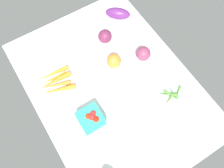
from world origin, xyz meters
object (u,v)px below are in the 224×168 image
red_onion_near_basket (143,54)px  red_onion_center (105,36)px  eggplant (118,13)px  heirloom_tomato_orange (114,61)px  okra_pile (171,94)px  berry_basket (91,118)px  carrot_bunch (55,82)px

red_onion_near_basket → red_onion_center: red_onion_near_basket is taller
red_onion_center → eggplant: bearing=124.4°
eggplant → heirloom_tomato_orange: heirloom_tomato_orange is taller
eggplant → heirloom_tomato_orange: bearing=-84.6°
okra_pile → eggplant: (-55.04, 3.96, 2.45)cm
eggplant → heirloom_tomato_orange: (25.43, -18.61, 0.54)cm
okra_pile → heirloom_tomato_orange: bearing=-153.7°
berry_basket → red_onion_near_basket: bearing=111.5°
okra_pile → heirloom_tomato_orange: size_ratio=1.70×
eggplant → berry_basket: berry_basket is taller
okra_pile → red_onion_center: size_ratio=1.73×
okra_pile → red_onion_near_basket: bearing=178.7°
red_onion_near_basket → red_onion_center: 22.77cm
red_onion_near_basket → berry_basket: bearing=-68.5°
okra_pile → carrot_bunch: (-35.99, -45.45, 0.46)cm
red_onion_near_basket → heirloom_tomato_orange: (-4.36, -15.23, -0.03)cm
red_onion_center → carrot_bunch: red_onion_center is taller
okra_pile → red_onion_center: red_onion_center is taller
red_onion_center → red_onion_near_basket: bearing=29.1°
carrot_bunch → heirloom_tomato_orange: size_ratio=2.44×
okra_pile → carrot_bunch: 57.97cm
red_onion_center → heirloom_tomato_orange: (15.53, -4.15, 0.05)cm
red_onion_near_basket → carrot_bunch: size_ratio=0.41×
okra_pile → berry_basket: berry_basket is taller
carrot_bunch → red_onion_near_basket: bearing=76.9°
carrot_bunch → heirloom_tomato_orange: heirloom_tomato_orange is taller
okra_pile → heirloom_tomato_orange: 33.17cm
red_onion_near_basket → berry_basket: 43.45cm
red_onion_near_basket → red_onion_center: (-19.89, -11.09, -0.08)cm
eggplant → red_onion_center: 17.54cm
red_onion_center → heirloom_tomato_orange: size_ratio=0.99×
okra_pile → heirloom_tomato_orange: heirloom_tomato_orange is taller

